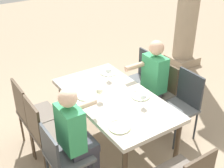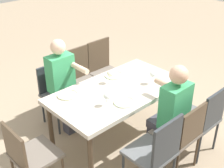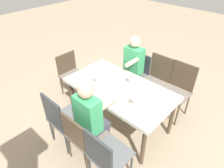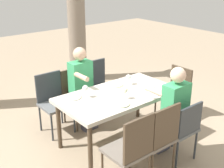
# 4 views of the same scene
# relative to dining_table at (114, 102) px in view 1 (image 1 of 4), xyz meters

# --- Properties ---
(ground_plane) EXTENTS (16.00, 16.00, 0.00)m
(ground_plane) POSITION_rel_dining_table_xyz_m (0.00, 0.00, -0.69)
(ground_plane) COLOR gray
(dining_table) EXTENTS (1.67, 0.91, 0.76)m
(dining_table) POSITION_rel_dining_table_xyz_m (0.00, 0.00, 0.00)
(dining_table) COLOR beige
(dining_table) RESTS_ON ground
(chair_west_north) EXTENTS (0.44, 0.44, 0.91)m
(chair_west_north) POSITION_rel_dining_table_xyz_m (-0.56, 0.88, -0.16)
(chair_west_north) COLOR #5B5E61
(chair_west_north) RESTS_ON ground
(chair_west_south) EXTENTS (0.44, 0.44, 0.97)m
(chair_west_south) POSITION_rel_dining_table_xyz_m (-0.56, -0.88, -0.13)
(chair_west_south) COLOR #6A6158
(chair_west_south) RESTS_ON ground
(chair_mid_north) EXTENTS (0.44, 0.44, 0.89)m
(chair_mid_north) POSITION_rel_dining_table_xyz_m (-0.13, 0.87, -0.17)
(chair_mid_north) COLOR #6A6158
(chair_mid_north) RESTS_ON ground
(chair_mid_south) EXTENTS (0.44, 0.44, 0.96)m
(chair_mid_south) POSITION_rel_dining_table_xyz_m (-0.13, -0.88, -0.14)
(chair_mid_south) COLOR #6A6158
(chair_mid_south) RESTS_ON ground
(chair_east_north) EXTENTS (0.44, 0.44, 0.94)m
(chair_east_north) POSITION_rel_dining_table_xyz_m (0.31, 0.88, -0.15)
(chair_east_north) COLOR #5B5E61
(chair_east_north) RESTS_ON ground
(chair_east_south) EXTENTS (0.44, 0.44, 0.85)m
(chair_east_south) POSITION_rel_dining_table_xyz_m (0.31, -0.87, -0.19)
(chair_east_south) COLOR #5B5E61
(chair_east_south) RESTS_ON ground
(diner_woman_green) EXTENTS (0.35, 0.49, 1.29)m
(diner_woman_green) POSITION_rel_dining_table_xyz_m (-0.13, 0.69, 0.00)
(diner_woman_green) COLOR #3F3F4C
(diner_woman_green) RESTS_ON ground
(diner_man_white) EXTENTS (0.35, 0.49, 1.27)m
(diner_man_white) POSITION_rel_dining_table_xyz_m (0.31, -0.69, -0.01)
(diner_man_white) COLOR #3F3F4C
(diner_man_white) RESTS_ON ground
(plate_0) EXTENTS (0.25, 0.25, 0.02)m
(plate_0) POSITION_rel_dining_table_xyz_m (-0.58, 0.29, 0.08)
(plate_0) COLOR white
(plate_0) RESTS_ON dining_table
(wine_glass_0) EXTENTS (0.08, 0.08, 0.17)m
(wine_glass_0) POSITION_rel_dining_table_xyz_m (-0.42, 0.19, 0.19)
(wine_glass_0) COLOR white
(wine_glass_0) RESTS_ON dining_table
(fork_0) EXTENTS (0.03, 0.17, 0.01)m
(fork_0) POSITION_rel_dining_table_xyz_m (-0.73, 0.29, 0.07)
(fork_0) COLOR silver
(fork_0) RESTS_ON dining_table
(spoon_0) EXTENTS (0.02, 0.17, 0.01)m
(spoon_0) POSITION_rel_dining_table_xyz_m (-0.43, 0.29, 0.07)
(spoon_0) COLOR silver
(spoon_0) RESTS_ON dining_table
(plate_1) EXTENTS (0.24, 0.24, 0.02)m
(plate_1) POSITION_rel_dining_table_xyz_m (-0.21, -0.28, 0.08)
(plate_1) COLOR white
(plate_1) RESTS_ON dining_table
(wine_glass_1) EXTENTS (0.08, 0.08, 0.17)m
(wine_glass_1) POSITION_rel_dining_table_xyz_m (-0.05, -0.18, 0.19)
(wine_glass_1) COLOR white
(wine_glass_1) RESTS_ON dining_table
(fork_1) EXTENTS (0.03, 0.17, 0.01)m
(fork_1) POSITION_rel_dining_table_xyz_m (-0.36, -0.28, 0.07)
(fork_1) COLOR silver
(fork_1) RESTS_ON dining_table
(spoon_1) EXTENTS (0.02, 0.17, 0.01)m
(spoon_1) POSITION_rel_dining_table_xyz_m (-0.06, -0.28, 0.07)
(spoon_1) COLOR silver
(spoon_1) RESTS_ON dining_table
(plate_2) EXTENTS (0.23, 0.23, 0.02)m
(plate_2) POSITION_rel_dining_table_xyz_m (0.17, 0.27, 0.08)
(plate_2) COLOR white
(plate_2) RESTS_ON dining_table
(wine_glass_2) EXTENTS (0.08, 0.08, 0.16)m
(wine_glass_2) POSITION_rel_dining_table_xyz_m (0.34, 0.17, 0.18)
(wine_glass_2) COLOR white
(wine_glass_2) RESTS_ON dining_table
(fork_2) EXTENTS (0.04, 0.17, 0.01)m
(fork_2) POSITION_rel_dining_table_xyz_m (0.02, 0.27, 0.07)
(fork_2) COLOR silver
(fork_2) RESTS_ON dining_table
(spoon_2) EXTENTS (0.03, 0.17, 0.01)m
(spoon_2) POSITION_rel_dining_table_xyz_m (0.32, 0.27, 0.07)
(spoon_2) COLOR silver
(spoon_2) RESTS_ON dining_table
(plate_3) EXTENTS (0.24, 0.24, 0.02)m
(plate_3) POSITION_rel_dining_table_xyz_m (0.54, -0.29, 0.08)
(plate_3) COLOR silver
(plate_3) RESTS_ON dining_table
(fork_3) EXTENTS (0.02, 0.17, 0.01)m
(fork_3) POSITION_rel_dining_table_xyz_m (0.39, -0.29, 0.07)
(fork_3) COLOR silver
(fork_3) RESTS_ON dining_table
(spoon_3) EXTENTS (0.02, 0.17, 0.01)m
(spoon_3) POSITION_rel_dining_table_xyz_m (0.69, -0.29, 0.07)
(spoon_3) COLOR silver
(spoon_3) RESTS_ON dining_table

